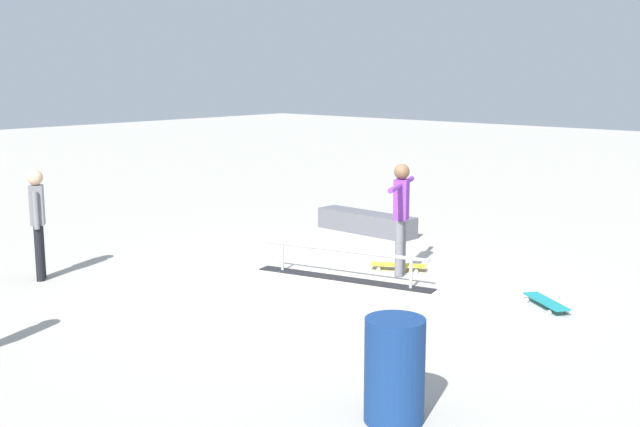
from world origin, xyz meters
name	(u,v)px	position (x,y,z in m)	size (l,w,h in m)	color
ground_plane	(323,280)	(0.00, 0.00, 0.00)	(60.00, 60.00, 0.00)	#ADA89E
grind_rail	(344,266)	(-0.19, -0.22, 0.19)	(2.64, 0.83, 0.44)	black
skate_ledge	(366,223)	(1.56, -2.95, 0.18)	(1.95, 0.45, 0.37)	#595960
skater_main	(401,211)	(-0.65, -0.92, 0.92)	(0.56, 1.21, 1.59)	slate
skateboard_main	(398,265)	(-0.46, -1.13, 0.07)	(0.80, 0.56, 0.09)	yellow
bystander_grey_shirt	(38,218)	(2.95, 2.58, 0.87)	(0.32, 0.26, 1.53)	black
loose_skateboard_teal	(546,302)	(-2.91, -0.84, 0.07)	(0.77, 0.62, 0.09)	teal
trash_bin	(394,370)	(-3.39, 2.96, 0.44)	(0.50, 0.50, 0.88)	navy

